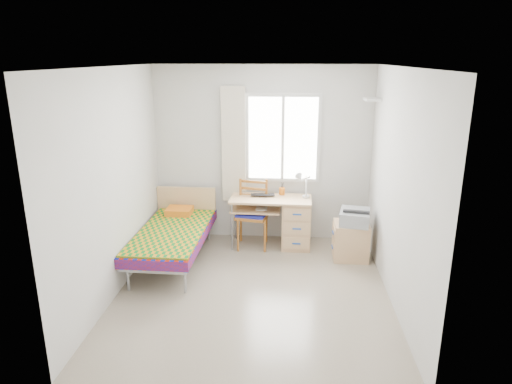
% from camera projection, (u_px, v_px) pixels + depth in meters
% --- Properties ---
extents(floor, '(3.50, 3.50, 0.00)m').
position_uv_depth(floor, '(253.00, 291.00, 5.48)').
color(floor, '#BCAD93').
rests_on(floor, ground).
extents(ceiling, '(3.50, 3.50, 0.00)m').
position_uv_depth(ceiling, '(253.00, 67.00, 4.73)').
color(ceiling, white).
rests_on(ceiling, wall_back).
extents(wall_back, '(3.20, 0.00, 3.20)m').
position_uv_depth(wall_back, '(262.00, 155.00, 6.78)').
color(wall_back, silver).
rests_on(wall_back, ground).
extents(wall_left, '(0.00, 3.50, 3.50)m').
position_uv_depth(wall_left, '(114.00, 184.00, 5.22)').
color(wall_left, silver).
rests_on(wall_left, ground).
extents(wall_right, '(0.00, 3.50, 3.50)m').
position_uv_depth(wall_right, '(398.00, 190.00, 4.99)').
color(wall_right, silver).
rests_on(wall_right, ground).
extents(window, '(1.10, 0.04, 1.30)m').
position_uv_depth(window, '(283.00, 138.00, 6.66)').
color(window, white).
rests_on(window, wall_back).
extents(curtain, '(0.35, 0.05, 1.70)m').
position_uv_depth(curtain, '(234.00, 145.00, 6.70)').
color(curtain, '#F9E9CE').
rests_on(curtain, wall_back).
extents(floating_shelf, '(0.20, 0.32, 0.03)m').
position_uv_depth(floating_shelf, '(372.00, 99.00, 6.09)').
color(floating_shelf, white).
rests_on(floating_shelf, wall_right).
extents(bed, '(0.91, 1.88, 0.81)m').
position_uv_depth(bed, '(174.00, 233.00, 6.20)').
color(bed, '#96999E').
rests_on(bed, floor).
extents(desk, '(1.19, 0.57, 0.73)m').
position_uv_depth(desk, '(292.00, 220.00, 6.68)').
color(desk, tan).
rests_on(desk, floor).
extents(chair, '(0.50, 0.50, 0.99)m').
position_uv_depth(chair, '(253.00, 210.00, 6.65)').
color(chair, '#955A1C').
rests_on(chair, floor).
extents(cabinet, '(0.48, 0.43, 0.52)m').
position_uv_depth(cabinet, '(350.00, 241.00, 6.30)').
color(cabinet, tan).
rests_on(cabinet, floor).
extents(printer, '(0.47, 0.51, 0.19)m').
position_uv_depth(printer, '(355.00, 217.00, 6.19)').
color(printer, gray).
rests_on(printer, cabinet).
extents(laptop, '(0.36, 0.25, 0.03)m').
position_uv_depth(laptop, '(263.00, 196.00, 6.64)').
color(laptop, black).
rests_on(laptop, desk).
extents(pen_cup, '(0.09, 0.09, 0.11)m').
position_uv_depth(pen_cup, '(282.00, 191.00, 6.75)').
color(pen_cup, orange).
rests_on(pen_cup, desk).
extents(task_lamp, '(0.23, 0.32, 0.41)m').
position_uv_depth(task_lamp, '(302.00, 183.00, 6.45)').
color(task_lamp, white).
rests_on(task_lamp, desk).
extents(book, '(0.17, 0.23, 0.02)m').
position_uv_depth(book, '(256.00, 208.00, 6.63)').
color(book, gray).
rests_on(book, desk).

